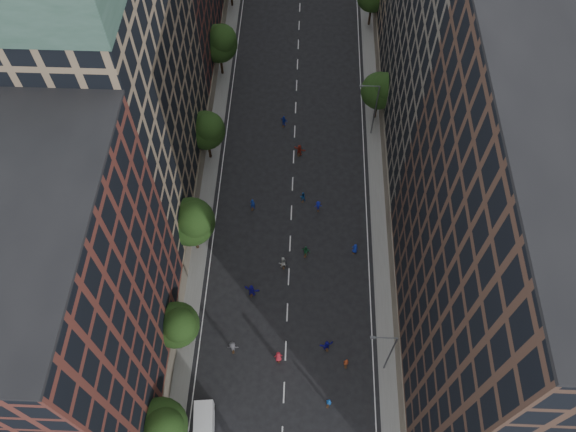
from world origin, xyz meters
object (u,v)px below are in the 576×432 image
object	(u,v)px
streetlamp_far	(374,108)
skater_1	(329,402)
streetlamp_near	(389,352)
cargo_van	(204,424)

from	to	relation	value
streetlamp_far	skater_1	bearing A→B (deg)	-98.78
streetlamp_far	streetlamp_near	bearing A→B (deg)	-90.00
cargo_van	skater_1	distance (m)	12.74
streetlamp_far	skater_1	distance (m)	37.74
skater_1	cargo_van	bearing A→B (deg)	30.00
streetlamp_far	skater_1	world-z (taller)	streetlamp_far
streetlamp_near	skater_1	bearing A→B (deg)	-144.75
cargo_van	skater_1	world-z (taller)	cargo_van
streetlamp_near	streetlamp_far	xyz separation A→B (m)	(0.00, 33.00, 0.00)
streetlamp_far	cargo_van	distance (m)	43.85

